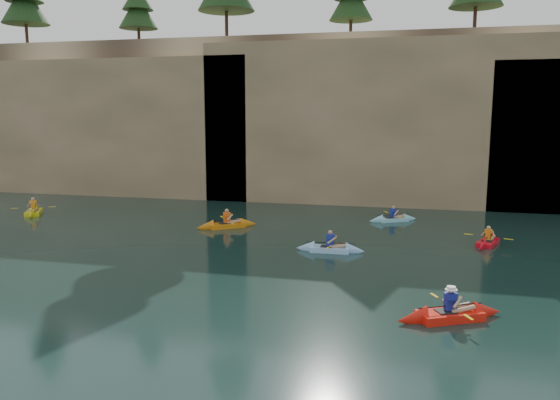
% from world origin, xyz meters
% --- Properties ---
extents(ground, '(160.00, 160.00, 0.00)m').
position_xyz_m(ground, '(0.00, 0.00, 0.00)').
color(ground, black).
rests_on(ground, ground).
extents(cliff, '(70.00, 16.00, 12.00)m').
position_xyz_m(cliff, '(0.00, 30.00, 6.00)').
color(cliff, tan).
rests_on(cliff, ground).
extents(cliff_slab_west, '(26.00, 2.40, 10.56)m').
position_xyz_m(cliff_slab_west, '(-20.00, 22.60, 5.28)').
color(cliff_slab_west, tan).
rests_on(cliff_slab_west, ground).
extents(cliff_slab_center, '(24.00, 2.40, 11.40)m').
position_xyz_m(cliff_slab_center, '(2.00, 22.60, 5.70)').
color(cliff_slab_center, tan).
rests_on(cliff_slab_center, ground).
extents(sea_cave_west, '(4.50, 1.00, 4.00)m').
position_xyz_m(sea_cave_west, '(-18.00, 21.95, 2.00)').
color(sea_cave_west, black).
rests_on(sea_cave_west, ground).
extents(sea_cave_center, '(3.50, 1.00, 3.20)m').
position_xyz_m(sea_cave_center, '(-4.00, 21.95, 1.60)').
color(sea_cave_center, black).
rests_on(sea_cave_center, ground).
extents(sea_cave_east, '(5.00, 1.00, 4.50)m').
position_xyz_m(sea_cave_east, '(10.00, 21.95, 2.25)').
color(sea_cave_east, black).
rests_on(sea_cave_east, ground).
extents(main_kayaker, '(3.48, 2.31, 1.30)m').
position_xyz_m(main_kayaker, '(5.59, 1.63, 0.17)').
color(main_kayaker, red).
rests_on(main_kayaker, ground).
extents(kayaker_orange, '(3.23, 2.62, 1.30)m').
position_xyz_m(kayaker_orange, '(-5.48, 12.82, 0.16)').
color(kayaker_orange, orange).
rests_on(kayaker_orange, ground).
extents(kayaker_ltblue_near, '(3.16, 2.44, 1.24)m').
position_xyz_m(kayaker_ltblue_near, '(0.82, 8.94, 0.15)').
color(kayaker_ltblue_near, '#98CBFF').
rests_on(kayaker_ltblue_near, ground).
extents(kayaker_red_far, '(2.15, 3.16, 1.15)m').
position_xyz_m(kayaker_red_far, '(7.97, 12.06, 0.14)').
color(kayaker_red_far, red).
rests_on(kayaker_red_far, ground).
extents(kayaker_yellow, '(2.30, 3.20, 1.32)m').
position_xyz_m(kayaker_yellow, '(-18.46, 13.76, 0.16)').
color(kayaker_yellow, yellow).
rests_on(kayaker_yellow, ground).
extents(kayaker_ltblue_mid, '(2.96, 2.06, 1.14)m').
position_xyz_m(kayaker_ltblue_mid, '(3.34, 16.78, 0.14)').
color(kayaker_ltblue_mid, '#89D3E5').
rests_on(kayaker_ltblue_mid, ground).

